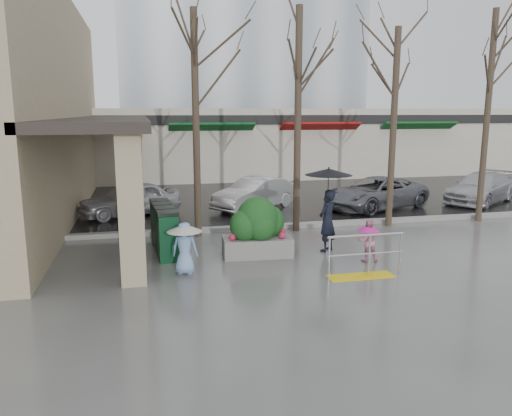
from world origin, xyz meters
name	(u,v)px	position (x,y,z in m)	size (l,w,h in m)	color
ground	(293,265)	(0.00, 0.00, 0.00)	(120.00, 120.00, 0.00)	#51514F
street_asphalt	(198,169)	(0.00, 22.00, 0.01)	(120.00, 36.00, 0.01)	black
curb	(258,227)	(0.00, 4.00, 0.07)	(120.00, 0.30, 0.15)	gray
canopy_slab	(108,117)	(-4.80, 8.00, 3.62)	(2.80, 18.00, 0.25)	#2D2823
pillar_front	(131,208)	(-3.90, -0.50, 1.75)	(0.55, 0.55, 3.50)	tan
pillar_back	(135,173)	(-3.90, 6.00, 1.75)	(0.55, 0.55, 3.50)	tan
storefront_row	(238,142)	(2.00, 17.97, 2.01)	(34.00, 6.74, 4.00)	beige
office_tower	(234,1)	(4.00, 30.00, 12.50)	(18.00, 12.00, 25.00)	#8C99A8
handrail	(364,261)	(1.36, -1.20, 0.38)	(1.90, 0.50, 1.03)	yellow
tree_west	(195,68)	(-2.00, 3.60, 5.08)	(3.20, 3.20, 6.80)	#382B21
tree_midwest	(299,65)	(1.20, 3.60, 5.23)	(3.20, 3.20, 7.00)	#382B21
tree_mideast	(396,79)	(4.50, 3.60, 4.86)	(3.20, 3.20, 6.50)	#382B21
tree_east	(492,65)	(8.00, 3.60, 5.38)	(3.20, 3.20, 7.20)	#382B21
woman	(328,201)	(1.31, 1.09, 1.41)	(1.31, 1.31, 2.36)	black
child_pink	(368,238)	(1.98, -0.09, 0.62)	(0.62, 0.59, 1.10)	#CC7D9D
child_blue	(185,242)	(-2.71, -0.04, 0.78)	(0.85, 0.85, 1.26)	#7DA8DE
planter	(257,228)	(-0.68, 1.07, 0.77)	(1.90, 1.10, 1.61)	slate
news_boxes	(164,228)	(-3.12, 2.00, 0.66)	(0.72, 2.40, 1.32)	#0D3B20
car_a	(130,199)	(-4.15, 7.26, 0.63)	(1.49, 3.70, 1.26)	#ABABB0
car_b	(255,193)	(0.72, 7.51, 0.63)	(1.33, 3.82, 1.26)	silver
car_c	(375,193)	(5.41, 6.51, 0.63)	(2.09, 4.53, 1.26)	slate
car_d	(481,188)	(10.46, 6.82, 0.63)	(1.77, 4.34, 1.26)	#B3B3B8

